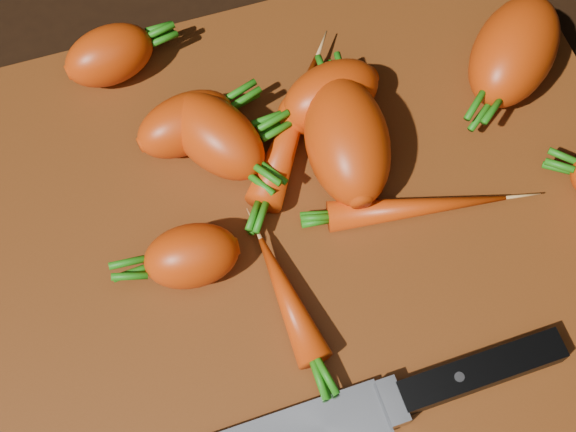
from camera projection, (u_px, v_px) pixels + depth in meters
name	position (u px, v px, depth m)	size (l,w,h in m)	color
ground	(292.00, 249.00, 0.56)	(2.00, 2.00, 0.01)	black
cutting_board	(292.00, 243.00, 0.55)	(0.50, 0.40, 0.01)	#55270C
carrot_0	(109.00, 55.00, 0.58)	(0.07, 0.04, 0.04)	#CA3B0A
carrot_1	(192.00, 256.00, 0.51)	(0.06, 0.04, 0.04)	#CA3B0A
carrot_2	(216.00, 136.00, 0.55)	(0.08, 0.05, 0.05)	#CA3B0A
carrot_3	(347.00, 141.00, 0.54)	(0.10, 0.06, 0.06)	#CA3B0A
carrot_4	(331.00, 96.00, 0.56)	(0.07, 0.05, 0.05)	#CA3B0A
carrot_5	(313.00, 107.00, 0.57)	(0.05, 0.04, 0.04)	#CA3B0A
carrot_7	(291.00, 127.00, 0.56)	(0.13, 0.03, 0.03)	#CA3B0A
carrot_8	(417.00, 207.00, 0.54)	(0.12, 0.02, 0.02)	#CA3B0A
carrot_9	(288.00, 298.00, 0.51)	(0.09, 0.02, 0.02)	#CA3B0A
carrot_10	(514.00, 51.00, 0.57)	(0.10, 0.06, 0.06)	#CA3B0A
carrot_11	(186.00, 124.00, 0.56)	(0.07, 0.04, 0.04)	#CA3B0A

